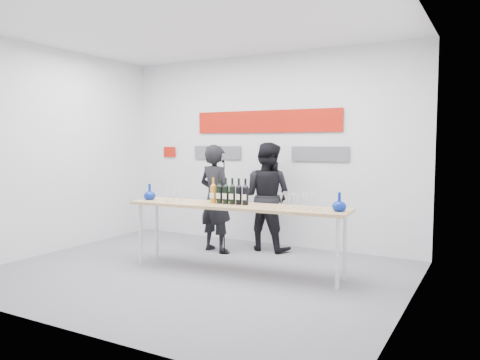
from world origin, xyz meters
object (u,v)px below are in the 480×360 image
(presenter_left, at_px, (216,198))
(mic_stand, at_px, (224,225))
(tasting_table, at_px, (236,210))
(presenter_right, at_px, (267,197))

(presenter_left, bearing_deg, mic_stand, 173.62)
(tasting_table, distance_m, presenter_left, 1.16)
(presenter_left, xyz_separation_m, mic_stand, (0.18, -0.06, -0.38))
(tasting_table, xyz_separation_m, presenter_left, (-0.82, 0.83, 0.01))
(mic_stand, bearing_deg, tasting_table, -48.26)
(presenter_right, relative_size, mic_stand, 1.18)
(presenter_right, xyz_separation_m, mic_stand, (-0.45, -0.51, -0.39))
(presenter_left, distance_m, mic_stand, 0.42)
(presenter_right, height_order, mic_stand, presenter_right)
(presenter_right, bearing_deg, mic_stand, 52.46)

